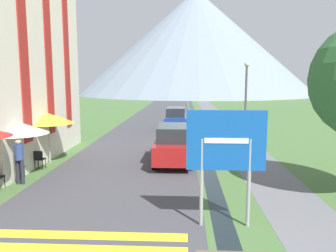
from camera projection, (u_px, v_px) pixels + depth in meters
ground_plane at (183, 134)px, 24.15m from camera, size 160.00×160.00×0.00m
road at (159, 118)px, 34.16m from camera, size 6.40×60.00×0.01m
footpath at (218, 119)px, 33.86m from camera, size 2.20×60.00×0.01m
drainage_channel at (195, 119)px, 33.98m from camera, size 0.60×60.00×0.00m
crosswalk_marking at (72, 249)px, 7.66m from camera, size 5.44×1.84×0.01m
mountain_distant at (195, 43)px, 93.44m from camera, size 65.68×65.68×29.24m
road_sign at (226, 150)px, 8.62m from camera, size 2.09×0.11×3.16m
parked_car_near at (173, 144)px, 15.74m from camera, size 1.80×4.52×1.82m
parked_car_far at (176, 119)px, 26.08m from camera, size 1.78×4.13×1.82m
cafe_chair_middle at (17, 166)px, 13.12m from camera, size 0.40×0.40×0.85m
cafe_chair_far_right at (39, 158)px, 14.52m from camera, size 0.40×0.40×0.85m
cafe_umbrella_middle_white at (19, 128)px, 13.18m from camera, size 2.30×2.30×2.26m
cafe_umbrella_rear_yellow at (48, 118)px, 15.47m from camera, size 2.42×2.42×2.40m
person_standing_terrace at (19, 158)px, 12.38m from camera, size 0.32×0.32×1.76m
person_seated_near at (23, 158)px, 13.80m from camera, size 0.32×0.32×1.25m
streetlamp at (246, 99)px, 17.44m from camera, size 0.28×0.28×4.92m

